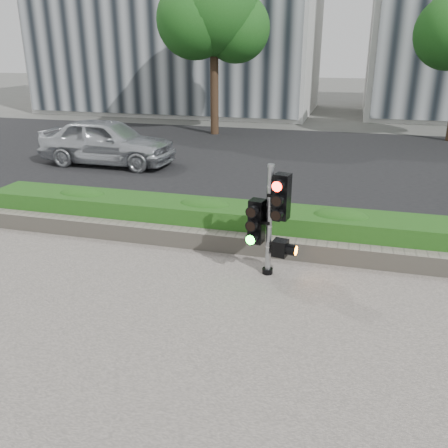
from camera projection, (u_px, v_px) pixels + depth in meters
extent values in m
plane|color=#51514C|center=(230.00, 304.00, 7.26)|extent=(120.00, 120.00, 0.00)
cube|color=#9E9389|center=(170.00, 418.00, 4.99)|extent=(16.00, 11.00, 0.03)
cube|color=black|center=(303.00, 161.00, 16.29)|extent=(60.00, 13.00, 0.02)
cube|color=gray|center=(267.00, 229.00, 10.08)|extent=(60.00, 0.25, 0.12)
cube|color=gray|center=(256.00, 245.00, 8.90)|extent=(12.00, 0.32, 0.34)
cube|color=#3D8A2A|center=(262.00, 225.00, 9.43)|extent=(12.00, 1.00, 0.68)
cylinder|color=black|center=(214.00, 88.00, 20.77)|extent=(0.36, 0.36, 4.03)
sphere|color=#163F12|center=(214.00, 9.00, 19.66)|extent=(3.74, 3.74, 3.74)
sphere|color=#163F12|center=(236.00, 28.00, 20.03)|extent=(2.88, 2.88, 2.88)
sphere|color=#163F12|center=(194.00, 20.00, 19.60)|extent=(3.17, 3.17, 3.17)
cylinder|color=black|center=(267.00, 271.00, 8.15)|extent=(0.18, 0.18, 0.09)
cylinder|color=gray|center=(269.00, 222.00, 7.84)|extent=(0.09, 0.09, 1.87)
cylinder|color=gray|center=(271.00, 166.00, 7.50)|extent=(0.12, 0.12, 0.05)
cube|color=#FF1107|center=(282.00, 197.00, 7.56)|extent=(0.28, 0.28, 0.75)
cube|color=#14E51E|center=(257.00, 221.00, 7.90)|extent=(0.28, 0.28, 0.75)
cube|color=black|center=(276.00, 205.00, 7.92)|extent=(0.28, 0.28, 0.51)
cube|color=orange|center=(280.00, 248.00, 7.93)|extent=(0.28, 0.28, 0.27)
imported|color=silver|center=(107.00, 142.00, 15.58)|extent=(4.51, 1.88, 1.53)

